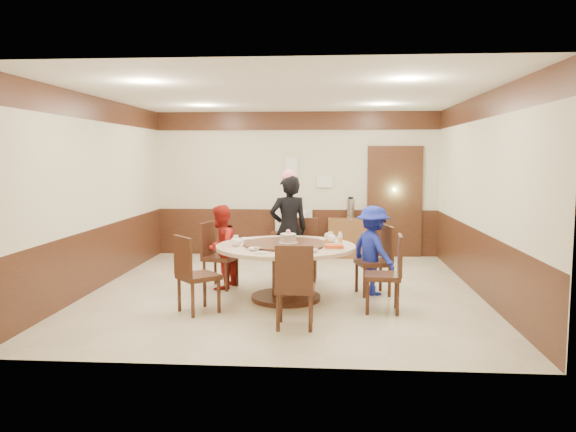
# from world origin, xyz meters

# --- Properties ---
(room) EXTENTS (6.00, 6.04, 2.84)m
(room) POSITION_xyz_m (0.01, 0.01, 1.08)
(room) COLOR beige
(room) RESTS_ON ground
(banquet_table) EXTENTS (1.87, 1.87, 0.78)m
(banquet_table) POSITION_xyz_m (0.06, -0.54, 0.53)
(banquet_table) COLOR #402014
(banquet_table) RESTS_ON ground
(chair_0) EXTENTS (0.54, 0.54, 0.97)m
(chair_0) POSITION_xyz_m (1.28, -0.15, 0.30)
(chair_0) COLOR #402014
(chair_0) RESTS_ON ground
(chair_1) EXTENTS (0.45, 0.46, 0.97)m
(chair_1) POSITION_xyz_m (0.24, 0.67, 0.30)
(chair_1) COLOR #402014
(chair_1) RESTS_ON ground
(chair_2) EXTENTS (0.55, 0.54, 0.97)m
(chair_2) POSITION_xyz_m (-0.97, 0.08, 0.30)
(chair_2) COLOR #402014
(chair_2) RESTS_ON ground
(chair_3) EXTENTS (0.62, 0.62, 0.97)m
(chair_3) POSITION_xyz_m (-0.99, -1.25, 0.30)
(chair_3) COLOR #402014
(chair_3) RESTS_ON ground
(chair_4) EXTENTS (0.44, 0.45, 0.97)m
(chair_4) POSITION_xyz_m (0.26, -1.79, 0.30)
(chair_4) COLOR #402014
(chair_4) RESTS_ON ground
(chair_5) EXTENTS (0.48, 0.47, 0.97)m
(chair_5) POSITION_xyz_m (1.33, -1.04, 0.30)
(chair_5) COLOR #402014
(chair_5) RESTS_ON ground
(person_standing) EXTENTS (0.70, 0.58, 1.65)m
(person_standing) POSITION_xyz_m (0.02, 0.55, 0.82)
(person_standing) COLOR black
(person_standing) RESTS_ON ground
(person_red) EXTENTS (0.59, 0.69, 1.23)m
(person_red) POSITION_xyz_m (-0.94, 0.05, 0.62)
(person_red) COLOR #A81D16
(person_red) RESTS_ON ground
(person_blue) EXTENTS (0.84, 0.93, 1.25)m
(person_blue) POSITION_xyz_m (1.26, -0.14, 0.63)
(person_blue) COLOR #18259B
(person_blue) RESTS_ON ground
(birthday_cake) EXTENTS (0.26, 0.26, 0.18)m
(birthday_cake) POSITION_xyz_m (0.09, -0.53, 0.84)
(birthday_cake) COLOR white
(birthday_cake) RESTS_ON banquet_table
(teapot_left) EXTENTS (0.17, 0.15, 0.13)m
(teapot_left) POSITION_xyz_m (-0.59, -0.68, 0.81)
(teapot_left) COLOR white
(teapot_left) RESTS_ON banquet_table
(teapot_right) EXTENTS (0.17, 0.15, 0.13)m
(teapot_right) POSITION_xyz_m (0.66, -0.26, 0.81)
(teapot_right) COLOR white
(teapot_right) RESTS_ON banquet_table
(bowl_0) EXTENTS (0.16, 0.16, 0.04)m
(bowl_0) POSITION_xyz_m (-0.53, -0.19, 0.77)
(bowl_0) COLOR white
(bowl_0) RESTS_ON banquet_table
(bowl_1) EXTENTS (0.13, 0.13, 0.04)m
(bowl_1) POSITION_xyz_m (0.44, -1.08, 0.77)
(bowl_1) COLOR white
(bowl_1) RESTS_ON banquet_table
(bowl_2) EXTENTS (0.16, 0.16, 0.04)m
(bowl_2) POSITION_xyz_m (-0.30, -1.03, 0.77)
(bowl_2) COLOR white
(bowl_2) RESTS_ON banquet_table
(bowl_3) EXTENTS (0.12, 0.12, 0.04)m
(bowl_3) POSITION_xyz_m (0.67, -0.69, 0.77)
(bowl_3) COLOR white
(bowl_3) RESTS_ON banquet_table
(saucer_near) EXTENTS (0.18, 0.18, 0.01)m
(saucer_near) POSITION_xyz_m (-0.19, -1.19, 0.76)
(saucer_near) COLOR white
(saucer_near) RESTS_ON banquet_table
(saucer_far) EXTENTS (0.18, 0.18, 0.01)m
(saucer_far) POSITION_xyz_m (0.51, -0.04, 0.76)
(saucer_far) COLOR white
(saucer_far) RESTS_ON banquet_table
(shrimp_platter) EXTENTS (0.30, 0.20, 0.06)m
(shrimp_platter) POSITION_xyz_m (0.71, -0.87, 0.78)
(shrimp_platter) COLOR white
(shrimp_platter) RESTS_ON banquet_table
(bottle_0) EXTENTS (0.06, 0.06, 0.16)m
(bottle_0) POSITION_xyz_m (0.61, -0.62, 0.83)
(bottle_0) COLOR silver
(bottle_0) RESTS_ON banquet_table
(bottle_1) EXTENTS (0.06, 0.06, 0.16)m
(bottle_1) POSITION_xyz_m (0.79, -0.48, 0.83)
(bottle_1) COLOR silver
(bottle_1) RESTS_ON banquet_table
(tv_stand) EXTENTS (0.85, 0.45, 0.50)m
(tv_stand) POSITION_xyz_m (-0.03, 2.75, 0.25)
(tv_stand) COLOR #402014
(tv_stand) RESTS_ON ground
(television) EXTENTS (0.73, 0.19, 0.42)m
(television) POSITION_xyz_m (-0.03, 2.75, 0.71)
(television) COLOR gray
(television) RESTS_ON tv_stand
(side_cabinet) EXTENTS (0.80, 0.40, 0.75)m
(side_cabinet) POSITION_xyz_m (1.03, 2.78, 0.38)
(side_cabinet) COLOR brown
(side_cabinet) RESTS_ON ground
(thermos) EXTENTS (0.15, 0.15, 0.38)m
(thermos) POSITION_xyz_m (1.05, 2.78, 0.94)
(thermos) COLOR silver
(thermos) RESTS_ON side_cabinet
(notice_left) EXTENTS (0.25, 0.00, 0.35)m
(notice_left) POSITION_xyz_m (-0.10, 2.96, 1.75)
(notice_left) COLOR white
(notice_left) RESTS_ON room
(notice_right) EXTENTS (0.30, 0.00, 0.22)m
(notice_right) POSITION_xyz_m (0.55, 2.96, 1.45)
(notice_right) COLOR white
(notice_right) RESTS_ON room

